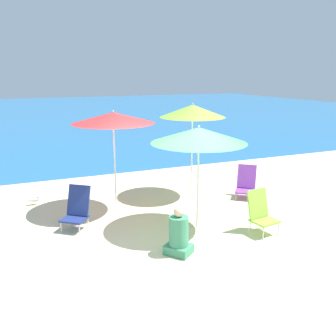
{
  "coord_description": "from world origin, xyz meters",
  "views": [
    {
      "loc": [
        -2.81,
        -5.92,
        3.09
      ],
      "look_at": [
        0.41,
        1.63,
        1.0
      ],
      "focal_mm": 40.0,
      "sensor_mm": 36.0,
      "label": 1
    }
  ],
  "objects_px": {
    "beach_chair_lime": "(261,211)",
    "seagull": "(34,199)",
    "beach_umbrella_green": "(199,135)",
    "beach_umbrella_red": "(113,118)",
    "water_bottle": "(255,211)",
    "beach_chair_purple": "(246,183)",
    "person_seated_near": "(179,235)",
    "beach_chair_navy": "(77,208)",
    "beach_umbrella_lime": "(193,111)"
  },
  "relations": [
    {
      "from": "beach_chair_purple",
      "to": "beach_chair_navy",
      "type": "xyz_separation_m",
      "value": [
        -4.33,
        -0.35,
        0.07
      ]
    },
    {
      "from": "beach_chair_lime",
      "to": "water_bottle",
      "type": "height_order",
      "value": "beach_chair_lime"
    },
    {
      "from": "beach_umbrella_green",
      "to": "beach_chair_purple",
      "type": "height_order",
      "value": "beach_umbrella_green"
    },
    {
      "from": "beach_umbrella_lime",
      "to": "beach_umbrella_red",
      "type": "bearing_deg",
      "value": -172.05
    },
    {
      "from": "beach_chair_navy",
      "to": "water_bottle",
      "type": "height_order",
      "value": "beach_chair_navy"
    },
    {
      "from": "beach_umbrella_red",
      "to": "beach_chair_lime",
      "type": "distance_m",
      "value": 3.7
    },
    {
      "from": "beach_umbrella_red",
      "to": "water_bottle",
      "type": "height_order",
      "value": "beach_umbrella_red"
    },
    {
      "from": "beach_umbrella_red",
      "to": "beach_chair_lime",
      "type": "relative_size",
      "value": 2.68
    },
    {
      "from": "beach_umbrella_red",
      "to": "beach_umbrella_green",
      "type": "xyz_separation_m",
      "value": [
        1.24,
        -1.67,
        -0.21
      ]
    },
    {
      "from": "beach_umbrella_red",
      "to": "beach_chair_navy",
      "type": "relative_size",
      "value": 2.63
    },
    {
      "from": "beach_chair_purple",
      "to": "beach_umbrella_lime",
      "type": "bearing_deg",
      "value": -168.19
    },
    {
      "from": "beach_umbrella_lime",
      "to": "beach_chair_lime",
      "type": "height_order",
      "value": "beach_umbrella_lime"
    },
    {
      "from": "beach_chair_lime",
      "to": "beach_chair_purple",
      "type": "bearing_deg",
      "value": 54.18
    },
    {
      "from": "beach_umbrella_green",
      "to": "seagull",
      "type": "bearing_deg",
      "value": 137.03
    },
    {
      "from": "beach_chair_purple",
      "to": "person_seated_near",
      "type": "distance_m",
      "value": 3.64
    },
    {
      "from": "beach_chair_navy",
      "to": "seagull",
      "type": "relative_size",
      "value": 3.25
    },
    {
      "from": "beach_umbrella_lime",
      "to": "seagull",
      "type": "height_order",
      "value": "beach_umbrella_lime"
    },
    {
      "from": "person_seated_near",
      "to": "water_bottle",
      "type": "relative_size",
      "value": 4.05
    },
    {
      "from": "water_bottle",
      "to": "beach_umbrella_lime",
      "type": "bearing_deg",
      "value": 110.34
    },
    {
      "from": "beach_umbrella_green",
      "to": "beach_chair_purple",
      "type": "relative_size",
      "value": 2.65
    },
    {
      "from": "beach_umbrella_red",
      "to": "person_seated_near",
      "type": "distance_m",
      "value": 3.14
    },
    {
      "from": "beach_umbrella_red",
      "to": "beach_umbrella_green",
      "type": "relative_size",
      "value": 1.09
    },
    {
      "from": "beach_umbrella_green",
      "to": "beach_umbrella_lime",
      "type": "distance_m",
      "value": 2.16
    },
    {
      "from": "beach_chair_lime",
      "to": "beach_umbrella_red",
      "type": "bearing_deg",
      "value": 125.93
    },
    {
      "from": "beach_umbrella_lime",
      "to": "beach_chair_lime",
      "type": "relative_size",
      "value": 2.76
    },
    {
      "from": "beach_umbrella_red",
      "to": "person_seated_near",
      "type": "relative_size",
      "value": 2.64
    },
    {
      "from": "beach_chair_lime",
      "to": "seagull",
      "type": "height_order",
      "value": "beach_chair_lime"
    },
    {
      "from": "beach_chair_navy",
      "to": "water_bottle",
      "type": "xyz_separation_m",
      "value": [
        3.77,
        -0.82,
        -0.34
      ]
    },
    {
      "from": "beach_chair_navy",
      "to": "beach_chair_lime",
      "type": "bearing_deg",
      "value": 11.85
    },
    {
      "from": "person_seated_near",
      "to": "seagull",
      "type": "relative_size",
      "value": 3.24
    },
    {
      "from": "beach_chair_lime",
      "to": "beach_umbrella_green",
      "type": "bearing_deg",
      "value": 139.1
    },
    {
      "from": "person_seated_near",
      "to": "seagull",
      "type": "bearing_deg",
      "value": 82.42
    },
    {
      "from": "water_bottle",
      "to": "beach_chair_purple",
      "type": "bearing_deg",
      "value": 64.46
    },
    {
      "from": "beach_umbrella_red",
      "to": "seagull",
      "type": "xyz_separation_m",
      "value": [
        -1.73,
        1.1,
        -2.0
      ]
    },
    {
      "from": "beach_chair_lime",
      "to": "water_bottle",
      "type": "relative_size",
      "value": 3.99
    },
    {
      "from": "beach_chair_lime",
      "to": "beach_chair_purple",
      "type": "relative_size",
      "value": 1.08
    },
    {
      "from": "beach_umbrella_green",
      "to": "person_seated_near",
      "type": "height_order",
      "value": "beach_umbrella_green"
    },
    {
      "from": "beach_umbrella_green",
      "to": "beach_umbrella_red",
      "type": "bearing_deg",
      "value": 126.58
    },
    {
      "from": "beach_umbrella_red",
      "to": "beach_chair_purple",
      "type": "bearing_deg",
      "value": -6.15
    },
    {
      "from": "beach_chair_purple",
      "to": "seagull",
      "type": "bearing_deg",
      "value": -156.49
    },
    {
      "from": "beach_umbrella_green",
      "to": "beach_chair_lime",
      "type": "relative_size",
      "value": 2.46
    },
    {
      "from": "beach_umbrella_green",
      "to": "seagull",
      "type": "xyz_separation_m",
      "value": [
        -2.98,
        2.77,
        -1.78
      ]
    },
    {
      "from": "beach_chair_navy",
      "to": "water_bottle",
      "type": "relative_size",
      "value": 4.06
    },
    {
      "from": "beach_chair_lime",
      "to": "beach_chair_purple",
      "type": "xyz_separation_m",
      "value": [
        1.02,
        1.99,
        -0.08
      ]
    },
    {
      "from": "beach_chair_lime",
      "to": "seagull",
      "type": "distance_m",
      "value": 5.31
    },
    {
      "from": "beach_umbrella_lime",
      "to": "water_bottle",
      "type": "distance_m",
      "value": 2.86
    },
    {
      "from": "person_seated_near",
      "to": "beach_umbrella_lime",
      "type": "bearing_deg",
      "value": 21.38
    },
    {
      "from": "water_bottle",
      "to": "beach_chair_navy",
      "type": "bearing_deg",
      "value": 167.71
    },
    {
      "from": "beach_chair_navy",
      "to": "person_seated_near",
      "type": "distance_m",
      "value": 2.33
    },
    {
      "from": "beach_chair_navy",
      "to": "seagull",
      "type": "xyz_separation_m",
      "value": [
        -0.72,
        1.81,
        -0.29
      ]
    }
  ]
}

